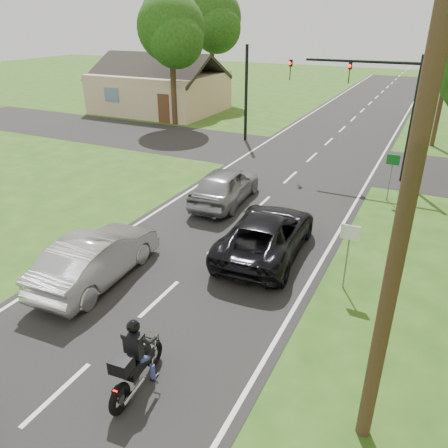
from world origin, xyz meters
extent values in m
plane|color=#274D15|center=(0.00, 0.00, 0.00)|extent=(140.00, 140.00, 0.00)
cube|color=black|center=(0.00, 10.00, 0.01)|extent=(8.00, 100.00, 0.01)
cube|color=black|center=(0.00, 16.00, 0.01)|extent=(60.00, 7.00, 0.01)
torus|color=black|center=(1.41, -2.28, 0.32)|extent=(0.19, 0.64, 0.63)
torus|color=black|center=(1.53, -3.72, 0.32)|extent=(0.21, 0.70, 0.69)
cube|color=black|center=(1.46, -2.90, 0.61)|extent=(0.35, 0.93, 0.29)
sphere|color=black|center=(1.44, -2.67, 0.78)|extent=(0.33, 0.33, 0.33)
cube|color=black|center=(1.49, -3.24, 0.78)|extent=(0.37, 0.56, 0.10)
cube|color=#FF0C07|center=(1.54, -3.82, 0.63)|extent=(0.10, 0.04, 0.05)
cylinder|color=silver|center=(1.66, -3.42, 0.30)|extent=(0.15, 0.77, 0.09)
cylinder|color=black|center=(1.42, -2.47, 0.95)|extent=(0.60, 0.09, 0.03)
cube|color=black|center=(1.52, -3.53, 1.07)|extent=(0.45, 0.42, 0.31)
cube|color=black|center=(1.47, -3.05, 1.19)|extent=(0.40, 0.24, 0.58)
sphere|color=black|center=(1.47, -2.98, 1.65)|extent=(0.29, 0.29, 0.29)
cylinder|color=navy|center=(1.24, -2.75, 0.22)|extent=(0.12, 0.12, 0.43)
cylinder|color=navy|center=(1.66, -2.71, 0.22)|extent=(0.12, 0.12, 0.43)
imported|color=black|center=(1.77, 4.00, 0.76)|extent=(2.85, 5.52, 1.49)
imported|color=#B9BABF|center=(-2.30, 0.05, 0.79)|extent=(1.94, 4.81, 1.55)
imported|color=gray|center=(-1.54, 7.50, 0.81)|extent=(2.18, 4.80, 1.60)
cylinder|color=black|center=(5.20, 14.00, 3.00)|extent=(0.20, 0.20, 6.00)
cylinder|color=black|center=(2.50, 14.00, 5.60)|extent=(5.40, 0.14, 0.14)
imported|color=black|center=(2.00, 14.00, 5.05)|extent=(0.16, 0.36, 1.00)
imported|color=black|center=(-1.00, 14.00, 5.05)|extent=(0.16, 0.36, 1.00)
sphere|color=#FF0C07|center=(2.00, 13.82, 5.38)|extent=(0.16, 0.16, 0.16)
sphere|color=#FF0C07|center=(-1.00, 13.82, 5.38)|extent=(0.16, 0.16, 0.16)
cylinder|color=black|center=(-5.20, 18.00, 3.00)|extent=(0.20, 0.20, 6.00)
cylinder|color=#4D3523|center=(6.20, -2.00, 5.00)|extent=(0.28, 0.28, 10.00)
cylinder|color=slate|center=(4.70, 3.00, 1.00)|extent=(0.05, 0.05, 2.00)
cube|color=silver|center=(4.70, 2.97, 1.90)|extent=(0.55, 0.04, 0.45)
cylinder|color=slate|center=(4.90, 11.00, 1.00)|extent=(0.05, 0.05, 2.00)
cube|color=#0C591E|center=(4.90, 10.97, 1.90)|extent=(0.55, 0.04, 0.45)
cylinder|color=#332316|center=(-12.00, 20.00, 3.08)|extent=(0.44, 0.44, 6.16)
sphere|color=#15360E|center=(-12.00, 20.00, 6.82)|extent=(4.80, 4.80, 4.80)
sphere|color=#15360E|center=(-11.20, 19.36, 6.05)|extent=(3.84, 3.84, 3.84)
cylinder|color=#332316|center=(-14.00, 30.00, 3.36)|extent=(0.44, 0.44, 6.72)
sphere|color=#15360E|center=(-14.00, 30.00, 7.44)|extent=(5.40, 5.40, 5.40)
sphere|color=#15360E|center=(-13.10, 29.28, 6.60)|extent=(4.32, 4.32, 4.32)
cube|color=#CCB58D|center=(-16.00, 24.00, 1.60)|extent=(10.00, 8.00, 3.20)
cube|color=black|center=(-16.00, 22.00, 3.70)|extent=(10.20, 4.00, 2.29)
cube|color=black|center=(-16.00, 26.00, 3.70)|extent=(10.20, 4.00, 2.29)
camera|label=1|loc=(6.42, -8.70, 7.50)|focal=35.00mm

